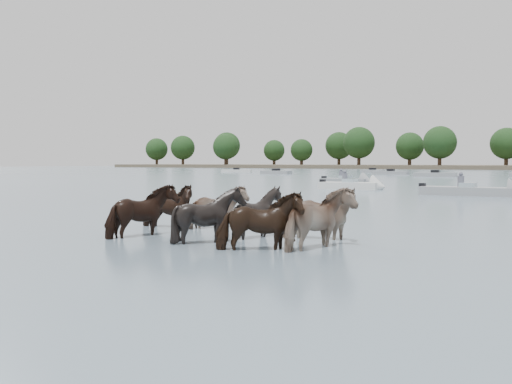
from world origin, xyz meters
The scene contains 7 objects.
ground centered at (0.00, 0.00, 0.00)m, with size 400.00×400.00×0.00m, color slate.
shoreline centered at (-70.00, 150.00, 0.50)m, with size 160.00×30.00×1.00m, color #4C4233.
pony_herd centered at (0.34, 1.93, 0.51)m, with size 7.42×4.43×1.61m.
motorboat_a centered at (-7.38, 27.28, 0.23)m, with size 4.81×1.92×1.92m.
motorboat_b centered at (1.36, 24.03, 0.23)m, with size 5.77×1.83×1.92m.
motorboat_f centered at (-11.62, 35.52, 0.23)m, with size 4.79×1.72×1.92m.
treeline centered at (-68.22, 151.17, 6.96)m, with size 151.23×24.48×12.59m.
Camera 1 is at (8.65, -9.44, 1.88)m, focal length 40.36 mm.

